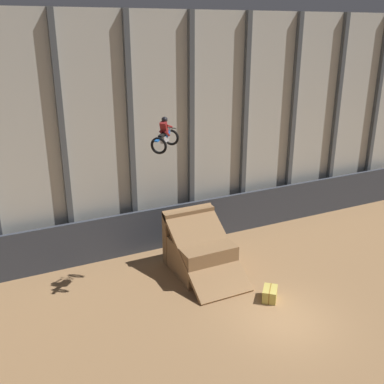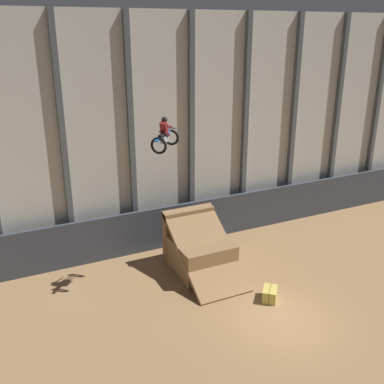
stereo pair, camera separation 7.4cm
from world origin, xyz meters
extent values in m
plane|color=#9E754C|center=(0.00, 0.00, 0.00)|extent=(60.00, 60.00, 0.00)
cube|color=beige|center=(0.00, 9.11, 6.17)|extent=(32.00, 0.12, 12.33)
cube|color=#4C5156|center=(-6.76, 8.91, 6.17)|extent=(0.28, 0.28, 12.33)
cube|color=#4C5156|center=(-3.38, 8.91, 6.17)|extent=(0.28, 0.28, 12.33)
cube|color=#4C5156|center=(0.00, 8.91, 6.17)|extent=(0.28, 0.28, 12.33)
cube|color=#4C5156|center=(3.38, 8.91, 6.17)|extent=(0.28, 0.28, 12.33)
cube|color=#4C5156|center=(6.76, 8.91, 6.17)|extent=(0.28, 0.28, 12.33)
cube|color=#4C5156|center=(10.13, 8.91, 6.17)|extent=(0.28, 0.28, 12.33)
cube|color=#4C5156|center=(13.51, 8.91, 6.17)|extent=(0.28, 0.28, 12.33)
cube|color=#383D47|center=(0.00, 8.38, 1.19)|extent=(31.36, 0.20, 2.37)
cube|color=#966F48|center=(-1.28, 5.28, 0.84)|extent=(2.68, 3.07, 1.67)
cube|color=olive|center=(-1.28, 6.56, 1.39)|extent=(2.73, 0.50, 2.79)
cube|color=#9E754C|center=(-1.28, 4.62, 1.39)|extent=(2.73, 4.49, 2.96)
torus|color=black|center=(-2.65, 5.44, 6.91)|extent=(0.61, 0.61, 0.73)
torus|color=black|center=(-3.64, 4.45, 6.86)|extent=(0.61, 0.61, 0.73)
cube|color=#B7B7BC|center=(-3.18, 4.90, 7.00)|extent=(0.50, 0.50, 0.30)
cube|color=blue|center=(-3.07, 5.02, 7.21)|extent=(0.46, 0.46, 0.26)
cube|color=black|center=(-3.35, 4.74, 7.21)|extent=(0.51, 0.51, 0.14)
cube|color=blue|center=(-3.72, 4.37, 7.11)|extent=(0.35, 0.36, 0.07)
cylinder|color=#B7B7BC|center=(-2.78, 5.30, 7.14)|extent=(0.21, 0.21, 0.54)
cylinder|color=black|center=(-2.82, 5.27, 7.38)|extent=(0.48, 0.51, 0.04)
cube|color=maroon|center=(-3.22, 4.87, 7.50)|extent=(0.44, 0.44, 0.53)
sphere|color=black|center=(-3.15, 4.93, 7.82)|extent=(0.37, 0.37, 0.27)
cylinder|color=maroon|center=(-3.25, 5.00, 7.24)|extent=(0.37, 0.37, 0.32)
cylinder|color=maroon|center=(-3.08, 4.83, 7.24)|extent=(0.37, 0.37, 0.32)
cylinder|color=maroon|center=(-3.16, 5.15, 7.53)|extent=(0.42, 0.42, 0.24)
cylinder|color=maroon|center=(-2.94, 4.93, 7.53)|extent=(0.42, 0.42, 0.24)
cube|color=#CCB751|center=(0.36, 1.54, 0.28)|extent=(1.04, 1.07, 0.56)
cube|color=#996623|center=(0.36, 1.54, 0.28)|extent=(0.63, 0.71, 0.57)
camera|label=1|loc=(-10.30, -12.49, 11.44)|focal=42.00mm
camera|label=2|loc=(-10.23, -12.52, 11.44)|focal=42.00mm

